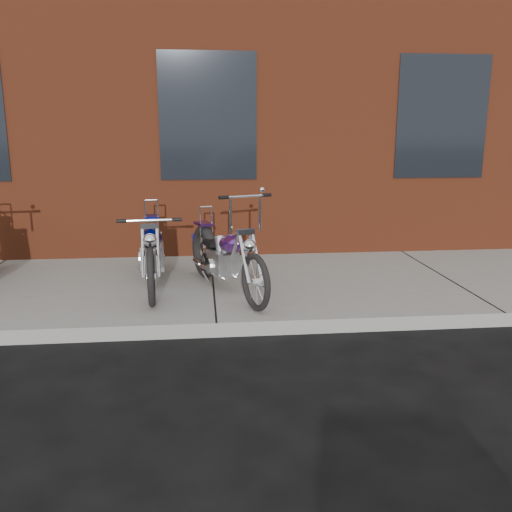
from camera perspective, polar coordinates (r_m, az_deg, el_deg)
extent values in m
plane|color=black|center=(5.43, -4.15, -8.56)|extent=(120.00, 120.00, 0.00)
cube|color=slate|center=(6.82, -4.54, -3.36)|extent=(22.00, 3.00, 0.15)
cube|color=maroon|center=(13.21, -5.58, 21.66)|extent=(22.00, 10.00, 8.00)
torus|color=black|center=(6.83, -5.01, 0.25)|extent=(0.36, 0.69, 0.68)
torus|color=black|center=(5.52, 0.59, -3.13)|extent=(0.28, 0.60, 0.62)
cube|color=gray|center=(6.29, -3.01, -0.92)|extent=(0.38, 0.45, 0.28)
ellipsoid|color=#5D2584|center=(5.99, -2.04, 1.08)|extent=(0.41, 0.57, 0.29)
cube|color=black|center=(6.47, -3.89, 1.18)|extent=(0.31, 0.33, 0.06)
cylinder|color=silver|center=(5.56, 0.05, -0.37)|extent=(0.13, 0.27, 0.51)
cylinder|color=silver|center=(5.56, -0.49, 6.19)|extent=(0.50, 0.21, 0.03)
cylinder|color=silver|center=(6.69, -4.83, 3.13)|extent=(0.03, 0.03, 0.45)
cylinder|color=silver|center=(6.55, -2.80, -1.47)|extent=(0.34, 0.82, 0.05)
torus|color=black|center=(7.25, -10.79, 0.93)|extent=(0.19, 0.72, 0.71)
torus|color=black|center=(5.74, -11.00, -2.59)|extent=(0.11, 0.65, 0.64)
cube|color=gray|center=(6.63, -10.87, -0.28)|extent=(0.30, 0.41, 0.30)
ellipsoid|color=#000FA6|center=(6.30, -11.02, 1.70)|extent=(0.29, 0.56, 0.30)
cube|color=silver|center=(6.84, -10.90, 1.82)|extent=(0.26, 0.29, 0.06)
cylinder|color=silver|center=(5.80, -11.09, 0.21)|extent=(0.06, 0.29, 0.53)
cylinder|color=silver|center=(5.86, -11.20, 3.52)|extent=(0.55, 0.07, 0.03)
cylinder|color=silver|center=(7.10, -10.93, 3.77)|extent=(0.02, 0.02, 0.48)
cylinder|color=silver|center=(6.87, -9.80, -0.88)|extent=(0.11, 0.89, 0.05)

